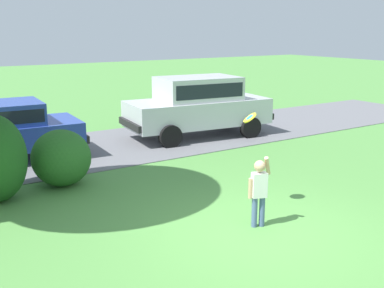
{
  "coord_description": "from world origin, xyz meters",
  "views": [
    {
      "loc": [
        -5.04,
        -5.69,
        3.42
      ],
      "look_at": [
        0.09,
        2.21,
        1.1
      ],
      "focal_mm": 44.29,
      "sensor_mm": 36.0,
      "label": 1
    }
  ],
  "objects_px": {
    "parked_suv": "(198,103)",
    "frisbee": "(250,118)",
    "parked_sedan": "(0,130)",
    "child_thrower": "(259,188)"
  },
  "relations": [
    {
      "from": "parked_sedan",
      "to": "parked_suv",
      "type": "distance_m",
      "value": 5.96
    },
    {
      "from": "child_thrower",
      "to": "frisbee",
      "type": "xyz_separation_m",
      "value": [
        0.4,
        0.78,
        1.07
      ]
    },
    {
      "from": "parked_sedan",
      "to": "frisbee",
      "type": "relative_size",
      "value": 15.55
    },
    {
      "from": "parked_suv",
      "to": "frisbee",
      "type": "bearing_deg",
      "value": -114.9
    },
    {
      "from": "parked_sedan",
      "to": "frisbee",
      "type": "distance_m",
      "value": 6.95
    },
    {
      "from": "parked_sedan",
      "to": "child_thrower",
      "type": "bearing_deg",
      "value": -67.1
    },
    {
      "from": "frisbee",
      "to": "child_thrower",
      "type": "bearing_deg",
      "value": -117.35
    },
    {
      "from": "parked_sedan",
      "to": "frisbee",
      "type": "height_order",
      "value": "frisbee"
    },
    {
      "from": "frisbee",
      "to": "parked_sedan",
      "type": "bearing_deg",
      "value": 118.53
    },
    {
      "from": "parked_suv",
      "to": "frisbee",
      "type": "xyz_separation_m",
      "value": [
        -2.65,
        -5.72,
        0.71
      ]
    }
  ]
}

